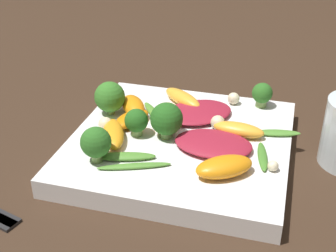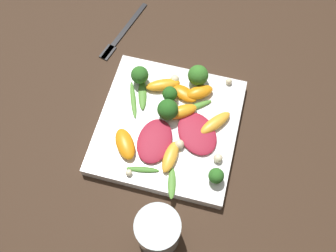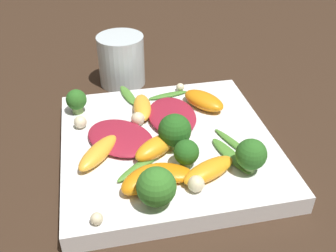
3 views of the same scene
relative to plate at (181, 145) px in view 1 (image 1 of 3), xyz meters
name	(u,v)px [view 1 (image 1 of 3)]	position (x,y,z in m)	size (l,w,h in m)	color
ground_plane	(181,153)	(0.00, 0.00, -0.01)	(2.40, 2.40, 0.00)	#382619
plate	(181,145)	(0.00, 0.00, 0.00)	(0.27, 0.27, 0.02)	white
radicchio_leaf_0	(213,144)	(-0.02, -0.04, 0.02)	(0.07, 0.10, 0.01)	maroon
radicchio_leaf_1	(198,112)	(0.06, -0.01, 0.02)	(0.11, 0.12, 0.01)	maroon
orange_segment_0	(165,119)	(0.02, 0.03, 0.02)	(0.07, 0.06, 0.02)	orange
orange_segment_1	(113,134)	(-0.03, 0.08, 0.02)	(0.07, 0.05, 0.02)	orange
orange_segment_2	(239,130)	(0.02, -0.07, 0.02)	(0.03, 0.07, 0.02)	#FCAD33
orange_segment_3	(183,98)	(0.09, 0.02, 0.02)	(0.06, 0.07, 0.02)	#FCAD33
orange_segment_4	(224,167)	(-0.07, -0.07, 0.02)	(0.07, 0.07, 0.02)	orange
orange_segment_5	(132,119)	(0.01, 0.07, 0.02)	(0.07, 0.05, 0.01)	orange
orange_segment_6	(133,106)	(0.04, 0.08, 0.02)	(0.06, 0.06, 0.02)	orange
broccoli_floret_0	(167,119)	(-0.01, 0.02, 0.04)	(0.04, 0.04, 0.05)	#84AD5B
broccoli_floret_1	(262,94)	(0.11, -0.09, 0.03)	(0.03, 0.03, 0.04)	#7A9E51
broccoli_floret_2	(110,97)	(0.03, 0.11, 0.04)	(0.04, 0.04, 0.05)	#7A9E51
broccoli_floret_3	(96,143)	(-0.08, 0.08, 0.04)	(0.04, 0.04, 0.04)	#84AD5B
broccoli_floret_4	(136,121)	(-0.01, 0.06, 0.03)	(0.03, 0.03, 0.04)	#84AD5B
arugula_sprig_0	(134,166)	(-0.08, 0.03, 0.01)	(0.04, 0.08, 0.01)	#518E33
arugula_sprig_1	(124,156)	(-0.07, 0.05, 0.02)	(0.04, 0.08, 0.01)	#518E33
arugula_sprig_2	(277,133)	(0.04, -0.12, 0.02)	(0.03, 0.06, 0.01)	#518E33
arugula_sprig_3	(262,156)	(-0.02, -0.10, 0.01)	(0.06, 0.02, 0.01)	#47842D
arugula_sprig_4	(155,114)	(0.04, 0.05, 0.02)	(0.07, 0.06, 0.01)	#518E33
macadamia_nut_0	(106,124)	(-0.01, 0.10, 0.02)	(0.02, 0.02, 0.02)	beige
macadamia_nut_1	(218,122)	(0.03, -0.04, 0.02)	(0.02, 0.02, 0.02)	beige
macadamia_nut_2	(273,166)	(-0.04, -0.12, 0.02)	(0.01, 0.01, 0.01)	beige
macadamia_nut_3	(234,98)	(0.11, -0.05, 0.02)	(0.02, 0.02, 0.02)	beige
macadamia_nut_4	(118,89)	(0.10, 0.12, 0.02)	(0.01, 0.01, 0.01)	beige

